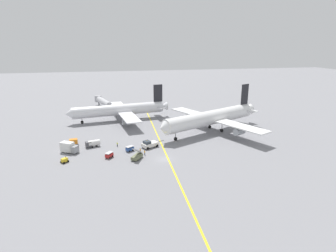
{
  "coord_description": "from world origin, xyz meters",
  "views": [
    {
      "loc": [
        -16.1,
        -79.79,
        34.62
      ],
      "look_at": [
        6.24,
        22.24,
        4.0
      ],
      "focal_mm": 30.06,
      "sensor_mm": 36.0,
      "label": 1
    }
  ],
  "objects_px": {
    "gse_gpu_cart_small": "(64,160)",
    "ground_crew_marshaller_foreground": "(140,150)",
    "airliner_being_pushed": "(211,118)",
    "gse_container_dolly_flat": "(74,142)",
    "gse_baggage_cart_trailing": "(109,155)",
    "gse_stair_truck_yellow": "(137,156)",
    "gse_baggage_cart_near_cluster": "(130,149)",
    "jet_bridge": "(102,101)",
    "gse_catering_truck_tall": "(69,147)",
    "airliner_at_gate_left": "(120,110)",
    "pushback_tug": "(150,144)",
    "gse_fuel_bowser_stubby": "(93,143)",
    "ground_crew_wing_walker_right": "(117,144)",
    "ground_crew_ramp_agent_by_cones": "(145,152)"
  },
  "relations": [
    {
      "from": "gse_baggage_cart_trailing",
      "to": "gse_container_dolly_flat",
      "type": "xyz_separation_m",
      "value": [
        -12.18,
        14.51,
        0.31
      ]
    },
    {
      "from": "ground_crew_marshaller_foreground",
      "to": "gse_baggage_cart_trailing",
      "type": "bearing_deg",
      "value": -170.0
    },
    {
      "from": "gse_baggage_cart_trailing",
      "to": "gse_fuel_bowser_stubby",
      "type": "xyz_separation_m",
      "value": [
        -5.49,
        11.01,
        0.47
      ]
    },
    {
      "from": "pushback_tug",
      "to": "gse_baggage_cart_near_cluster",
      "type": "xyz_separation_m",
      "value": [
        -7.0,
        -2.09,
        -0.35
      ]
    },
    {
      "from": "airliner_being_pushed",
      "to": "gse_baggage_cart_trailing",
      "type": "distance_m",
      "value": 45.82
    },
    {
      "from": "gse_fuel_bowser_stubby",
      "to": "ground_crew_marshaller_foreground",
      "type": "height_order",
      "value": "gse_fuel_bowser_stubby"
    },
    {
      "from": "gse_stair_truck_yellow",
      "to": "jet_bridge",
      "type": "relative_size",
      "value": 0.21
    },
    {
      "from": "gse_fuel_bowser_stubby",
      "to": "ground_crew_marshaller_foreground",
      "type": "xyz_separation_m",
      "value": [
        15.54,
        -9.23,
        -0.46
      ]
    },
    {
      "from": "pushback_tug",
      "to": "jet_bridge",
      "type": "distance_m",
      "value": 69.34
    },
    {
      "from": "gse_fuel_bowser_stubby",
      "to": "gse_baggage_cart_near_cluster",
      "type": "distance_m",
      "value": 14.1
    },
    {
      "from": "airliner_being_pushed",
      "to": "gse_gpu_cart_small",
      "type": "bearing_deg",
      "value": -159.53
    },
    {
      "from": "gse_gpu_cart_small",
      "to": "ground_crew_wing_walker_right",
      "type": "relative_size",
      "value": 1.68
    },
    {
      "from": "ground_crew_ramp_agent_by_cones",
      "to": "gse_baggage_cart_trailing",
      "type": "bearing_deg",
      "value": 178.56
    },
    {
      "from": "gse_catering_truck_tall",
      "to": "gse_stair_truck_yellow",
      "type": "bearing_deg",
      "value": -26.06
    },
    {
      "from": "gse_baggage_cart_near_cluster",
      "to": "ground_crew_wing_walker_right",
      "type": "relative_size",
      "value": 2.01
    },
    {
      "from": "gse_baggage_cart_near_cluster",
      "to": "ground_crew_marshaller_foreground",
      "type": "xyz_separation_m",
      "value": [
        3.19,
        -2.45,
        0.01
      ]
    },
    {
      "from": "pushback_tug",
      "to": "jet_bridge",
      "type": "height_order",
      "value": "jet_bridge"
    },
    {
      "from": "ground_crew_ramp_agent_by_cones",
      "to": "jet_bridge",
      "type": "height_order",
      "value": "jet_bridge"
    },
    {
      "from": "gse_stair_truck_yellow",
      "to": "gse_container_dolly_flat",
      "type": "xyz_separation_m",
      "value": [
        -20.63,
        17.64,
        0.15
      ]
    },
    {
      "from": "airliner_being_pushed",
      "to": "gse_container_dolly_flat",
      "type": "distance_m",
      "value": 53.86
    },
    {
      "from": "gse_stair_truck_yellow",
      "to": "gse_gpu_cart_small",
      "type": "xyz_separation_m",
      "value": [
        -21.75,
        2.04,
        -0.23
      ]
    },
    {
      "from": "airliner_being_pushed",
      "to": "gse_gpu_cart_small",
      "type": "distance_m",
      "value": 58.47
    },
    {
      "from": "gse_baggage_cart_trailing",
      "to": "gse_stair_truck_yellow",
      "type": "xyz_separation_m",
      "value": [
        8.45,
        -3.13,
        0.16
      ]
    },
    {
      "from": "gse_baggage_cart_near_cluster",
      "to": "gse_container_dolly_flat",
      "type": "distance_m",
      "value": 21.64
    },
    {
      "from": "gse_fuel_bowser_stubby",
      "to": "gse_catering_truck_tall",
      "type": "distance_m",
      "value": 8.23
    },
    {
      "from": "gse_catering_truck_tall",
      "to": "ground_crew_marshaller_foreground",
      "type": "bearing_deg",
      "value": -13.5
    },
    {
      "from": "gse_fuel_bowser_stubby",
      "to": "jet_bridge",
      "type": "bearing_deg",
      "value": 87.11
    },
    {
      "from": "pushback_tug",
      "to": "ground_crew_ramp_agent_by_cones",
      "type": "distance_m",
      "value": 7.11
    },
    {
      "from": "airliner_at_gate_left",
      "to": "ground_crew_marshaller_foreground",
      "type": "bearing_deg",
      "value": -84.63
    },
    {
      "from": "gse_gpu_cart_small",
      "to": "ground_crew_marshaller_foreground",
      "type": "distance_m",
      "value": 23.54
    },
    {
      "from": "airliner_at_gate_left",
      "to": "gse_baggage_cart_near_cluster",
      "type": "relative_size",
      "value": 15.18
    },
    {
      "from": "pushback_tug",
      "to": "gse_gpu_cart_small",
      "type": "bearing_deg",
      "value": -164.75
    },
    {
      "from": "gse_gpu_cart_small",
      "to": "ground_crew_marshaller_foreground",
      "type": "height_order",
      "value": "gse_gpu_cart_small"
    },
    {
      "from": "gse_gpu_cart_small",
      "to": "ground_crew_marshaller_foreground",
      "type": "bearing_deg",
      "value": 6.99
    },
    {
      "from": "airliner_being_pushed",
      "to": "gse_container_dolly_flat",
      "type": "relative_size",
      "value": 13.99
    },
    {
      "from": "ground_crew_wing_walker_right",
      "to": "jet_bridge",
      "type": "relative_size",
      "value": 0.07
    },
    {
      "from": "gse_baggage_cart_trailing",
      "to": "gse_catering_truck_tall",
      "type": "height_order",
      "value": "gse_catering_truck_tall"
    },
    {
      "from": "ground_crew_marshaller_foreground",
      "to": "ground_crew_ramp_agent_by_cones",
      "type": "bearing_deg",
      "value": -59.82
    },
    {
      "from": "gse_catering_truck_tall",
      "to": "jet_bridge",
      "type": "height_order",
      "value": "jet_bridge"
    },
    {
      "from": "gse_stair_truck_yellow",
      "to": "gse_fuel_bowser_stubby",
      "type": "xyz_separation_m",
      "value": [
        -13.94,
        14.14,
        0.31
      ]
    },
    {
      "from": "airliner_at_gate_left",
      "to": "pushback_tug",
      "type": "relative_size",
      "value": 5.57
    },
    {
      "from": "gse_catering_truck_tall",
      "to": "gse_container_dolly_flat",
      "type": "height_order",
      "value": "gse_catering_truck_tall"
    },
    {
      "from": "airliner_at_gate_left",
      "to": "jet_bridge",
      "type": "distance_m",
      "value": 29.5
    },
    {
      "from": "airliner_at_gate_left",
      "to": "pushback_tug",
      "type": "bearing_deg",
      "value": -78.56
    },
    {
      "from": "gse_baggage_cart_near_cluster",
      "to": "jet_bridge",
      "type": "bearing_deg",
      "value": 97.54
    },
    {
      "from": "gse_gpu_cart_small",
      "to": "jet_bridge",
      "type": "bearing_deg",
      "value": 81.65
    },
    {
      "from": "gse_fuel_bowser_stubby",
      "to": "jet_bridge",
      "type": "relative_size",
      "value": 0.23
    },
    {
      "from": "gse_baggage_cart_trailing",
      "to": "ground_crew_wing_walker_right",
      "type": "xyz_separation_m",
      "value": [
        2.94,
        9.64,
        -0.05
      ]
    },
    {
      "from": "ground_crew_marshaller_foreground",
      "to": "ground_crew_ramp_agent_by_cones",
      "type": "distance_m",
      "value": 2.38
    },
    {
      "from": "airliner_at_gate_left",
      "to": "gse_baggage_cart_trailing",
      "type": "xyz_separation_m",
      "value": [
        -5.96,
        -45.4,
        -3.99
      ]
    }
  ]
}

